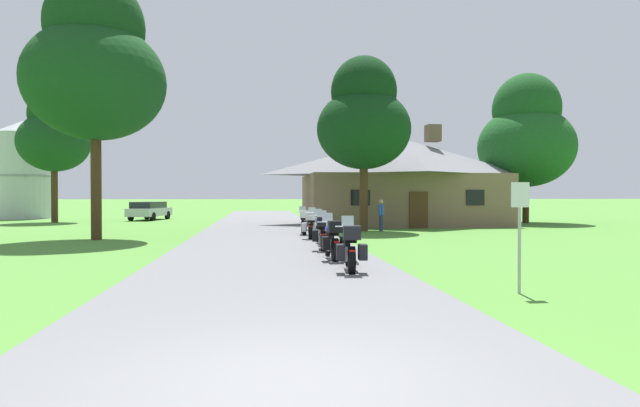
{
  "coord_description": "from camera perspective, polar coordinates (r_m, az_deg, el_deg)",
  "views": [
    {
      "loc": [
        -0.27,
        -5.07,
        1.89
      ],
      "look_at": [
        2.65,
        20.26,
        1.5
      ],
      "focal_mm": 29.68,
      "sensor_mm": 36.0,
      "label": 1
    }
  ],
  "objects": [
    {
      "name": "parked_silver_suv_far_left",
      "position": [
        42.67,
        -17.92,
        -0.66
      ],
      "size": [
        2.75,
        4.88,
        1.4
      ],
      "rotation": [
        0.0,
        0.0,
        -0.21
      ],
      "color": "#ADAFB7",
      "rests_on": "ground"
    },
    {
      "name": "tree_left_far",
      "position": [
        41.48,
        -26.76,
        6.69
      ],
      "size": [
        4.82,
        4.82,
        9.33
      ],
      "color": "#422D19",
      "rests_on": "ground"
    },
    {
      "name": "tree_by_lodge_front",
      "position": [
        28.28,
        4.74,
        9.14
      ],
      "size": [
        4.96,
        4.96,
        9.22
      ],
      "color": "#422D19",
      "rests_on": "ground"
    },
    {
      "name": "asphalt_driveway",
      "position": [
        23.15,
        -5.91,
        -3.73
      ],
      "size": [
        6.4,
        80.0,
        0.06
      ],
      "primitive_type": "cube",
      "color": "slate",
      "rests_on": "ground"
    },
    {
      "name": "motorcycle_blue_second_in_row",
      "position": [
        15.17,
        1.37,
        -3.96
      ],
      "size": [
        0.73,
        2.08,
        1.3
      ],
      "rotation": [
        0.0,
        0.0,
        0.02
      ],
      "color": "black",
      "rests_on": "asphalt_driveway"
    },
    {
      "name": "ground_plane",
      "position": [
        25.15,
        -5.96,
        -3.44
      ],
      "size": [
        500.0,
        500.0,
        0.0
      ],
      "primitive_type": "plane",
      "color": "#4C8433"
    },
    {
      "name": "motorcycle_black_third_in_row",
      "position": [
        17.85,
        0.3,
        -3.23
      ],
      "size": [
        0.83,
        2.08,
        1.3
      ],
      "rotation": [
        0.0,
        0.0,
        -0.09
      ],
      "color": "black",
      "rests_on": "asphalt_driveway"
    },
    {
      "name": "tree_right_of_lodge",
      "position": [
        39.07,
        21.34,
        6.83
      ],
      "size": [
        6.46,
        6.46,
        10.22
      ],
      "color": "#422D19",
      "rests_on": "ground"
    },
    {
      "name": "motorcycle_green_nearest_to_camera",
      "position": [
        12.87,
        3.29,
        -4.83
      ],
      "size": [
        0.85,
        2.08,
        1.3
      ],
      "rotation": [
        0.0,
        0.0,
        -0.1
      ],
      "color": "black",
      "rests_on": "asphalt_driveway"
    },
    {
      "name": "metal_silo_distant",
      "position": [
        49.65,
        -29.31,
        3.21
      ],
      "size": [
        4.43,
        4.43,
        8.0
      ],
      "color": "#B2B7BC",
      "rests_on": "ground"
    },
    {
      "name": "motorcycle_yellow_fifth_in_row",
      "position": [
        22.56,
        -0.97,
        -2.38
      ],
      "size": [
        0.9,
        2.08,
        1.3
      ],
      "rotation": [
        0.0,
        0.0,
        -0.14
      ],
      "color": "black",
      "rests_on": "asphalt_driveway"
    },
    {
      "name": "motorcycle_blue_fourth_in_row",
      "position": [
        20.04,
        0.12,
        -2.76
      ],
      "size": [
        0.66,
        2.08,
        1.3
      ],
      "rotation": [
        0.0,
        0.0,
        0.03
      ],
      "color": "black",
      "rests_on": "asphalt_driveway"
    },
    {
      "name": "metal_signpost_roadside",
      "position": [
        10.83,
        20.74,
        -2.02
      ],
      "size": [
        0.36,
        0.06,
        2.14
      ],
      "color": "#9EA0A5",
      "rests_on": "ground"
    },
    {
      "name": "stone_lodge",
      "position": [
        34.83,
        8.65,
        2.51
      ],
      "size": [
        12.89,
        8.44,
        6.51
      ],
      "color": "brown",
      "rests_on": "ground"
    },
    {
      "name": "bystander_blue_shirt_near_lodge",
      "position": [
        28.03,
        6.61,
        -1.09
      ],
      "size": [
        0.36,
        0.5,
        1.67
      ],
      "rotation": [
        0.0,
        0.0,
        4.24
      ],
      "color": "navy",
      "rests_on": "ground"
    },
    {
      "name": "tree_left_near",
      "position": [
        25.02,
        -23.06,
        13.53
      ],
      "size": [
        5.83,
        5.83,
        11.23
      ],
      "color": "#422D19",
      "rests_on": "ground"
    },
    {
      "name": "motorcycle_black_farthest_in_row",
      "position": [
        24.95,
        -1.78,
        -2.04
      ],
      "size": [
        0.66,
        2.08,
        1.3
      ],
      "rotation": [
        0.0,
        0.0,
        -0.03
      ],
      "color": "black",
      "rests_on": "asphalt_driveway"
    }
  ]
}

